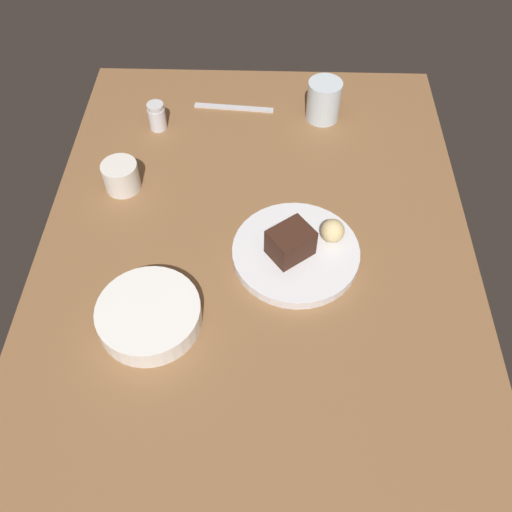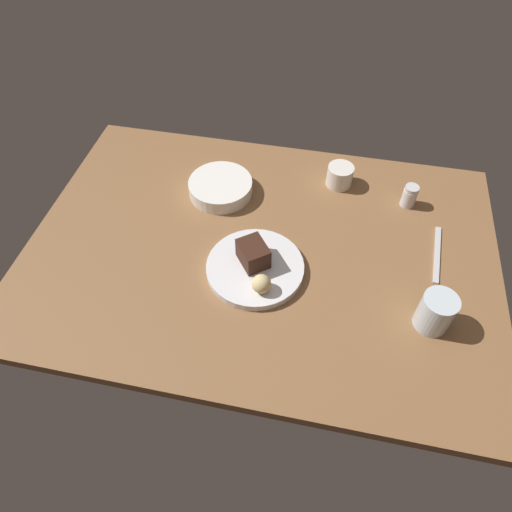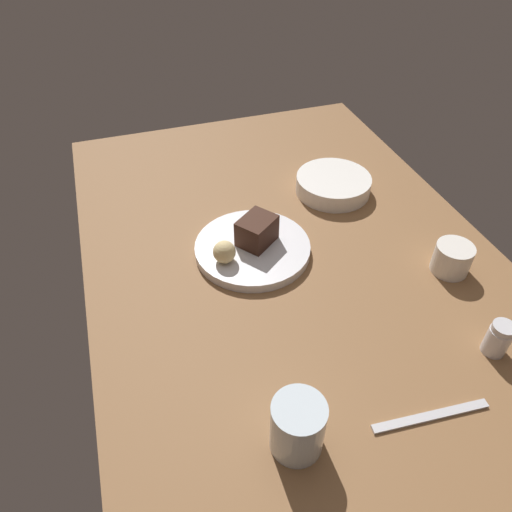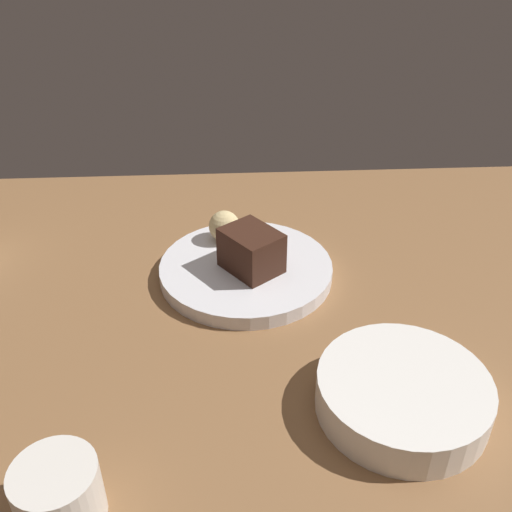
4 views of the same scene
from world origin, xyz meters
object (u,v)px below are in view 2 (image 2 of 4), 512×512
(side_bowl, at_px, (221,187))
(dessert_plate, at_px, (256,268))
(water_glass, at_px, (436,312))
(butter_knife, at_px, (437,254))
(coffee_cup, at_px, (340,176))
(bread_roll, at_px, (261,284))
(chocolate_cake_slice, at_px, (253,254))
(salt_shaker, at_px, (409,196))

(side_bowl, bearing_deg, dessert_plate, 121.36)
(water_glass, relative_size, side_bowl, 0.52)
(water_glass, bearing_deg, butter_knife, -96.97)
(side_bowl, height_order, butter_knife, side_bowl)
(water_glass, bearing_deg, coffee_cup, -60.31)
(dessert_plate, xyz_separation_m, side_bowl, (0.15, -0.25, 0.01))
(coffee_cup, bearing_deg, bread_roll, 71.15)
(bread_roll, xyz_separation_m, butter_knife, (-0.42, -0.21, -0.04))
(chocolate_cake_slice, bearing_deg, bread_roll, 114.29)
(bread_roll, relative_size, water_glass, 0.49)
(dessert_plate, height_order, water_glass, water_glass)
(side_bowl, xyz_separation_m, coffee_cup, (-0.33, -0.11, 0.01))
(dessert_plate, height_order, coffee_cup, coffee_cup)
(dessert_plate, xyz_separation_m, chocolate_cake_slice, (0.01, -0.01, 0.04))
(chocolate_cake_slice, bearing_deg, salt_shaker, -141.38)
(chocolate_cake_slice, height_order, salt_shaker, chocolate_cake_slice)
(side_bowl, bearing_deg, butter_knife, 169.28)
(bread_roll, relative_size, butter_knife, 0.24)
(dessert_plate, xyz_separation_m, salt_shaker, (-0.37, -0.31, 0.02))
(coffee_cup, height_order, butter_knife, coffee_cup)
(bread_roll, relative_size, side_bowl, 0.25)
(water_glass, bearing_deg, bread_roll, -0.13)
(coffee_cup, relative_size, butter_knife, 0.39)
(chocolate_cake_slice, bearing_deg, coffee_cup, -117.57)
(salt_shaker, height_order, side_bowl, salt_shaker)
(side_bowl, bearing_deg, salt_shaker, -173.63)
(chocolate_cake_slice, relative_size, coffee_cup, 1.03)
(dessert_plate, relative_size, butter_knife, 1.27)
(bread_roll, bearing_deg, butter_knife, -153.30)
(dessert_plate, distance_m, butter_knife, 0.46)
(chocolate_cake_slice, relative_size, butter_knife, 0.40)
(salt_shaker, bearing_deg, dessert_plate, 40.46)
(bread_roll, distance_m, side_bowl, 0.37)
(side_bowl, relative_size, butter_knife, 0.94)
(salt_shaker, relative_size, coffee_cup, 0.88)
(bread_roll, relative_size, coffee_cup, 0.62)
(dessert_plate, xyz_separation_m, coffee_cup, (-0.17, -0.36, 0.02))
(dessert_plate, relative_size, coffee_cup, 3.25)
(dessert_plate, distance_m, coffee_cup, 0.40)
(dessert_plate, height_order, bread_roll, bread_roll)
(bread_roll, distance_m, coffee_cup, 0.45)
(butter_knife, bearing_deg, bread_roll, -58.66)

